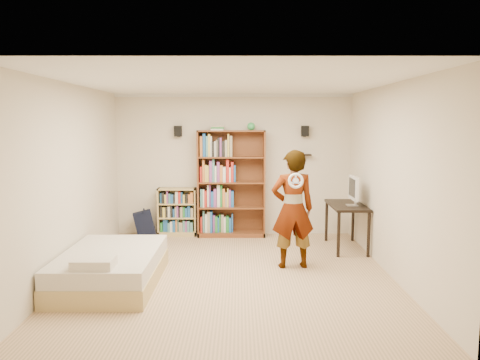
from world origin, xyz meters
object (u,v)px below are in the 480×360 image
object	(u,v)px
tall_bookshelf	(231,184)
low_bookshelf	(177,212)
daybed	(111,263)
person	(293,209)
computer_desk	(346,226)

from	to	relation	value
tall_bookshelf	low_bookshelf	size ratio (longest dim) A/B	2.20
daybed	person	size ratio (longest dim) A/B	1.08
tall_bookshelf	daybed	xyz separation A→B (m)	(-1.57, -2.71, -0.73)
tall_bookshelf	daybed	distance (m)	3.21
tall_bookshelf	person	world-z (taller)	tall_bookshelf
low_bookshelf	tall_bookshelf	bearing A→B (deg)	-2.66
tall_bookshelf	person	bearing A→B (deg)	-64.36
low_bookshelf	daybed	bearing A→B (deg)	-100.78
daybed	computer_desk	bearing A→B (deg)	26.76
tall_bookshelf	daybed	bearing A→B (deg)	-120.07
tall_bookshelf	person	distance (m)	2.18
computer_desk	low_bookshelf	bearing A→B (deg)	162.39
computer_desk	daybed	size ratio (longest dim) A/B	0.59
low_bookshelf	daybed	world-z (taller)	low_bookshelf
person	daybed	bearing A→B (deg)	9.67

